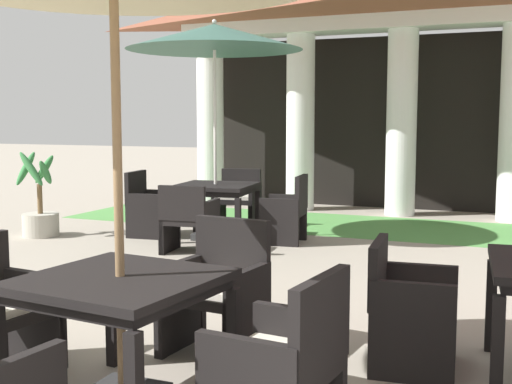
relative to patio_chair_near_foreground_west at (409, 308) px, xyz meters
The scene contains 13 objects.
background_pavilion 7.73m from the patio_chair_near_foreground_west, 101.06° to the left, with size 8.31×2.94×4.27m.
lawn_strip 5.73m from the patio_chair_near_foreground_west, 103.96° to the left, with size 10.11×2.12×0.01m, color #519347.
patio_chair_near_foreground_west is the anchor object (origin of this frame).
patio_table_mid_left 1.88m from the patio_chair_near_foreground_west, 138.23° to the right, with size 1.09×1.09×0.76m.
patio_chair_mid_left_east 1.40m from the patio_chair_near_foreground_west, 105.83° to the right, with size 0.60×0.67×0.89m.
patio_chair_mid_left_north 1.31m from the patio_chair_near_foreground_west, 169.75° to the right, with size 0.66×0.63×0.92m.
patio_table_mid_right 4.94m from the patio_chair_near_foreground_west, 131.08° to the left, with size 1.11×1.11×0.75m.
patio_umbrella_mid_right 5.42m from the patio_chair_near_foreground_west, 131.08° to the left, with size 2.33×2.33×2.91m.
patio_chair_mid_right_south 4.16m from the patio_chair_near_foreground_west, 138.71° to the left, with size 0.66×0.61×0.84m.
patio_chair_mid_right_west 5.54m from the patio_chair_near_foreground_west, 139.51° to the left, with size 0.58×0.65×0.90m.
patio_chair_mid_right_east 4.45m from the patio_chair_near_foreground_west, 120.58° to the left, with size 0.59×0.62×0.89m.
patio_chair_mid_right_north 5.77m from the patio_chair_near_foreground_west, 125.60° to the left, with size 0.68×0.58×0.87m.
potted_palm_left_edge 6.33m from the patio_chair_near_foreground_west, 151.94° to the left, with size 0.53×0.52×1.20m.
Camera 1 is at (2.11, -2.91, 1.63)m, focal length 47.06 mm.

